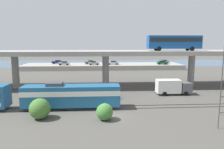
% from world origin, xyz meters
% --- Properties ---
extents(ground_plane, '(260.00, 260.00, 0.00)m').
position_xyz_m(ground_plane, '(0.00, 0.00, 0.00)').
color(ground_plane, '#4C4944').
extents(rail_strip_near, '(110.00, 0.12, 0.12)m').
position_xyz_m(rail_strip_near, '(0.00, 3.25, 0.06)').
color(rail_strip_near, '#59544C').
rests_on(rail_strip_near, ground_plane).
extents(rail_strip_far, '(110.00, 0.12, 0.12)m').
position_xyz_m(rail_strip_far, '(0.00, 4.75, 0.06)').
color(rail_strip_far, '#59544C').
rests_on(rail_strip_far, ground_plane).
extents(train_locomotive, '(15.96, 3.04, 4.18)m').
position_xyz_m(train_locomotive, '(-5.08, 4.00, 2.19)').
color(train_locomotive, '#1E5984').
rests_on(train_locomotive, ground_plane).
extents(highway_overpass, '(96.00, 10.30, 8.42)m').
position_xyz_m(highway_overpass, '(0.00, 20.00, 7.60)').
color(highway_overpass, gray).
rests_on(highway_overpass, ground_plane).
extents(transit_bus_on_overpass, '(12.00, 2.68, 3.40)m').
position_xyz_m(transit_bus_on_overpass, '(15.35, 18.47, 10.48)').
color(transit_bus_on_overpass, '#14478C').
rests_on(transit_bus_on_overpass, highway_overpass).
extents(service_truck_west, '(6.80, 2.46, 3.04)m').
position_xyz_m(service_truck_west, '(12.97, 11.64, 1.64)').
color(service_truck_west, '#515459').
rests_on(service_truck_west, ground_plane).
extents(pier_parking_lot, '(62.34, 13.53, 1.79)m').
position_xyz_m(pier_parking_lot, '(0.00, 55.00, 0.90)').
color(pier_parking_lot, gray).
rests_on(pier_parking_lot, ground_plane).
extents(parked_car_0, '(4.38, 1.82, 1.50)m').
position_xyz_m(parked_car_0, '(-18.32, 57.61, 2.57)').
color(parked_car_0, navy).
rests_on(parked_car_0, pier_parking_lot).
extents(parked_car_1, '(4.69, 1.84, 1.50)m').
position_xyz_m(parked_car_1, '(3.90, 52.62, 2.57)').
color(parked_car_1, '#B7B7BC').
rests_on(parked_car_1, pier_parking_lot).
extents(parked_car_2, '(4.16, 1.84, 1.50)m').
position_xyz_m(parked_car_2, '(-14.74, 51.78, 2.56)').
color(parked_car_2, '#9E998C').
rests_on(parked_car_2, pier_parking_lot).
extents(parked_car_3, '(4.04, 1.84, 1.50)m').
position_xyz_m(parked_car_3, '(-3.45, 51.92, 2.56)').
color(parked_car_3, '#9E998C').
rests_on(parked_car_3, pier_parking_lot).
extents(parked_car_4, '(4.20, 1.98, 1.50)m').
position_xyz_m(parked_car_4, '(25.17, 56.45, 2.57)').
color(parked_car_4, '#515459').
rests_on(parked_car_4, pier_parking_lot).
extents(parked_car_5, '(4.08, 1.96, 1.50)m').
position_xyz_m(parked_car_5, '(23.25, 52.26, 2.57)').
color(parked_car_5, '#0C4C26').
rests_on(parked_car_5, pier_parking_lot).
extents(parked_car_6, '(4.26, 1.96, 1.50)m').
position_xyz_m(parked_car_6, '(-4.93, 55.60, 2.57)').
color(parked_car_6, '#515459').
rests_on(parked_car_6, pier_parking_lot).
extents(harbor_water, '(140.00, 36.00, 0.01)m').
position_xyz_m(harbor_water, '(0.00, 78.00, 0.00)').
color(harbor_water, '#385B7A').
rests_on(harbor_water, ground_plane).
extents(shrub_left, '(2.82, 2.82, 2.82)m').
position_xyz_m(shrub_left, '(-9.58, -0.29, 1.41)').
color(shrub_left, '#437030').
rests_on(shrub_left, ground_plane).
extents(shrub_right, '(2.25, 2.25, 2.25)m').
position_xyz_m(shrub_right, '(-0.85, -1.29, 1.13)').
color(shrub_right, '#407A34').
rests_on(shrub_right, ground_plane).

